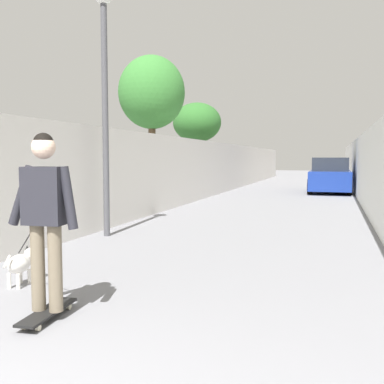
{
  "coord_description": "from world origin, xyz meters",
  "views": [
    {
      "loc": [
        -1.1,
        -1.88,
        1.53
      ],
      "look_at": [
        5.36,
        0.2,
        1.0
      ],
      "focal_mm": 41.27,
      "sensor_mm": 36.0,
      "label": 1
    }
  ],
  "objects_px": {
    "person_skateboarder": "(45,208)",
    "dog": "(21,263)",
    "tree_left_near": "(152,93)",
    "car_near": "(330,176)",
    "skateboard": "(48,312)",
    "tree_left_mid": "(197,123)",
    "lamp_post": "(104,69)"
  },
  "relations": [
    {
      "from": "person_skateboarder",
      "to": "dog",
      "type": "xyz_separation_m",
      "value": [
        0.85,
        0.99,
        -0.79
      ]
    },
    {
      "from": "tree_left_near",
      "to": "person_skateboarder",
      "type": "relative_size",
      "value": 2.99
    },
    {
      "from": "person_skateboarder",
      "to": "car_near",
      "type": "relative_size",
      "value": 0.39
    },
    {
      "from": "dog",
      "to": "skateboard",
      "type": "bearing_deg",
      "value": -130.78
    },
    {
      "from": "dog",
      "to": "tree_left_mid",
      "type": "bearing_deg",
      "value": 9.62
    },
    {
      "from": "tree_left_mid",
      "to": "car_near",
      "type": "bearing_deg",
      "value": -86.16
    },
    {
      "from": "person_skateboarder",
      "to": "dog",
      "type": "relative_size",
      "value": 1.48
    },
    {
      "from": "lamp_post",
      "to": "person_skateboarder",
      "type": "relative_size",
      "value": 2.85
    },
    {
      "from": "dog",
      "to": "car_near",
      "type": "xyz_separation_m",
      "value": [
        16.19,
        -3.39,
        0.44
      ]
    },
    {
      "from": "dog",
      "to": "car_near",
      "type": "distance_m",
      "value": 16.55
    },
    {
      "from": "person_skateboarder",
      "to": "dog",
      "type": "height_order",
      "value": "person_skateboarder"
    },
    {
      "from": "car_near",
      "to": "tree_left_mid",
      "type": "bearing_deg",
      "value": 93.84
    },
    {
      "from": "lamp_post",
      "to": "person_skateboarder",
      "type": "xyz_separation_m",
      "value": [
        -4.17,
        -1.66,
        -2.16
      ]
    },
    {
      "from": "tree_left_near",
      "to": "skateboard",
      "type": "bearing_deg",
      "value": -162.13
    },
    {
      "from": "tree_left_near",
      "to": "skateboard",
      "type": "distance_m",
      "value": 11.76
    },
    {
      "from": "tree_left_near",
      "to": "lamp_post",
      "type": "bearing_deg",
      "value": -164.66
    },
    {
      "from": "skateboard",
      "to": "tree_left_near",
      "type": "bearing_deg",
      "value": 17.87
    },
    {
      "from": "lamp_post",
      "to": "car_near",
      "type": "bearing_deg",
      "value": -17.51
    },
    {
      "from": "tree_left_near",
      "to": "tree_left_mid",
      "type": "xyz_separation_m",
      "value": [
        6.0,
        0.23,
        -0.57
      ]
    },
    {
      "from": "skateboard",
      "to": "car_near",
      "type": "distance_m",
      "value": 17.22
    },
    {
      "from": "tree_left_near",
      "to": "tree_left_mid",
      "type": "distance_m",
      "value": 6.03
    },
    {
      "from": "tree_left_mid",
      "to": "tree_left_near",
      "type": "bearing_deg",
      "value": -177.77
    },
    {
      "from": "tree_left_mid",
      "to": "person_skateboarder",
      "type": "bearing_deg",
      "value": -167.58
    },
    {
      "from": "person_skateboarder",
      "to": "car_near",
      "type": "distance_m",
      "value": 17.22
    },
    {
      "from": "tree_left_mid",
      "to": "lamp_post",
      "type": "relative_size",
      "value": 0.86
    },
    {
      "from": "skateboard",
      "to": "car_near",
      "type": "relative_size",
      "value": 0.19
    },
    {
      "from": "tree_left_near",
      "to": "person_skateboarder",
      "type": "xyz_separation_m",
      "value": [
        -10.64,
        -3.43,
        -2.66
      ]
    },
    {
      "from": "tree_left_mid",
      "to": "dog",
      "type": "xyz_separation_m",
      "value": [
        -15.78,
        -2.68,
        -2.88
      ]
    },
    {
      "from": "skateboard",
      "to": "car_near",
      "type": "height_order",
      "value": "car_near"
    },
    {
      "from": "lamp_post",
      "to": "skateboard",
      "type": "relative_size",
      "value": 5.85
    },
    {
      "from": "tree_left_mid",
      "to": "car_near",
      "type": "distance_m",
      "value": 6.55
    },
    {
      "from": "skateboard",
      "to": "person_skateboarder",
      "type": "distance_m",
      "value": 1.0
    }
  ]
}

